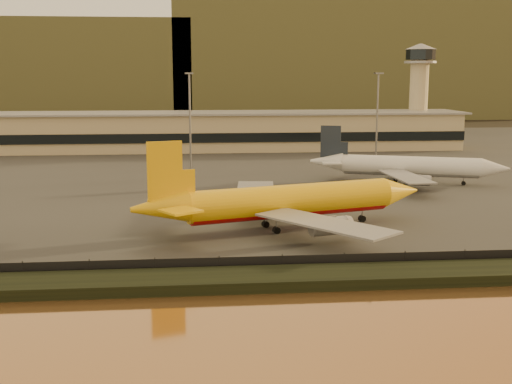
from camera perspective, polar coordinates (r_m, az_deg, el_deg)
ground at (r=94.49m, az=0.06°, el=-4.95°), size 900.00×900.00×0.00m
embankment at (r=78.09m, az=1.27°, el=-7.73°), size 320.00×7.00×1.40m
tarmac at (r=187.58m, az=-2.73°, el=2.73°), size 320.00×220.00×0.20m
perimeter_fence at (r=81.70m, az=0.94°, el=-6.46°), size 300.00×0.05×2.20m
terminal_building at (r=217.15m, az=-6.98°, el=5.34°), size 202.00×25.00×12.60m
control_tower at (r=235.32m, az=14.30°, el=9.24°), size 11.20×11.20×35.50m
apron_light_masts at (r=167.67m, az=2.73°, el=7.18°), size 152.20×12.20×25.40m
distant_hills at (r=430.94m, az=-7.18°, el=11.13°), size 470.00×160.00×70.00m
dhl_cargo_jet at (r=103.84m, az=2.71°, el=-0.89°), size 49.79×47.62×15.12m
white_narrowbody_jet at (r=152.67m, az=13.26°, el=2.22°), size 43.97×41.69×13.01m
gse_vehicle_yellow at (r=126.59m, az=1.94°, el=-0.55°), size 3.77×2.06×1.62m
gse_vehicle_white at (r=126.51m, az=-6.12°, el=-0.60°), size 3.98×2.55×1.65m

